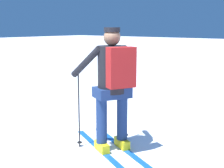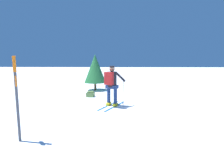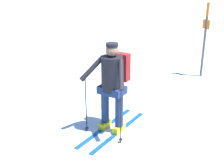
# 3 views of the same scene
# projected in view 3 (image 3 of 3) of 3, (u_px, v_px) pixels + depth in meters

# --- Properties ---
(ground_plane) EXTENTS (80.00, 80.00, 0.00)m
(ground_plane) POSITION_uv_depth(u_px,v_px,m) (145.00, 138.00, 5.68)
(ground_plane) COLOR white
(skier) EXTENTS (1.16, 1.82, 1.70)m
(skier) POSITION_uv_depth(u_px,v_px,m) (113.00, 81.00, 5.64)
(skier) COLOR #144C9E
(skier) RESTS_ON ground_plane
(trail_marker) EXTENTS (0.16, 0.21, 2.03)m
(trail_marker) POSITION_uv_depth(u_px,v_px,m) (205.00, 34.00, 8.36)
(trail_marker) COLOR #4C4C51
(trail_marker) RESTS_ON ground_plane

